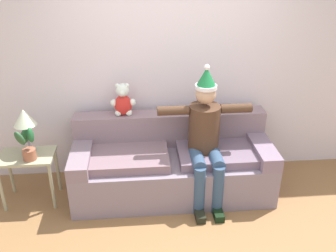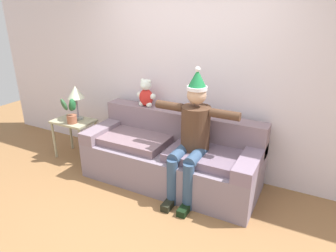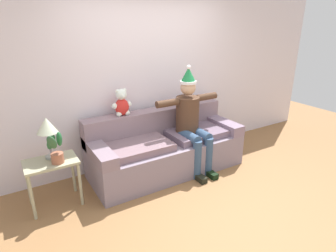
{
  "view_description": "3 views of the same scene",
  "coord_description": "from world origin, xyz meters",
  "px_view_note": "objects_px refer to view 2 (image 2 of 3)",
  "views": [
    {
      "loc": [
        -0.37,
        -2.62,
        2.66
      ],
      "look_at": [
        -0.06,
        0.92,
        0.89
      ],
      "focal_mm": 39.72,
      "sensor_mm": 36.0,
      "label": 1
    },
    {
      "loc": [
        1.57,
        -2.07,
        2.15
      ],
      "look_at": [
        -0.02,
        0.96,
        0.79
      ],
      "focal_mm": 32.09,
      "sensor_mm": 36.0,
      "label": 2
    },
    {
      "loc": [
        -1.96,
        -2.3,
        2.14
      ],
      "look_at": [
        -0.03,
        0.9,
        0.74
      ],
      "focal_mm": 30.48,
      "sensor_mm": 36.0,
      "label": 3
    }
  ],
  "objects_px": {
    "side_table": "(74,127)",
    "table_lamp": "(76,94)",
    "couch": "(172,156)",
    "teddy_bear": "(146,94)",
    "potted_plant": "(71,111)",
    "person_seated": "(192,134)"
  },
  "relations": [
    {
      "from": "person_seated",
      "to": "potted_plant",
      "type": "distance_m",
      "value": 1.88
    },
    {
      "from": "couch",
      "to": "potted_plant",
      "type": "distance_m",
      "value": 1.6
    },
    {
      "from": "table_lamp",
      "to": "couch",
      "type": "bearing_deg",
      "value": -0.16
    },
    {
      "from": "couch",
      "to": "side_table",
      "type": "height_order",
      "value": "couch"
    },
    {
      "from": "couch",
      "to": "side_table",
      "type": "distance_m",
      "value": 1.61
    },
    {
      "from": "couch",
      "to": "person_seated",
      "type": "xyz_separation_m",
      "value": [
        0.34,
        -0.17,
        0.45
      ]
    },
    {
      "from": "person_seated",
      "to": "table_lamp",
      "type": "height_order",
      "value": "person_seated"
    },
    {
      "from": "person_seated",
      "to": "side_table",
      "type": "relative_size",
      "value": 2.61
    },
    {
      "from": "teddy_bear",
      "to": "potted_plant",
      "type": "bearing_deg",
      "value": -156.56
    },
    {
      "from": "side_table",
      "to": "person_seated",
      "type": "bearing_deg",
      "value": -2.62
    },
    {
      "from": "person_seated",
      "to": "potted_plant",
      "type": "bearing_deg",
      "value": 179.97
    },
    {
      "from": "side_table",
      "to": "table_lamp",
      "type": "height_order",
      "value": "table_lamp"
    },
    {
      "from": "couch",
      "to": "teddy_bear",
      "type": "height_order",
      "value": "teddy_bear"
    },
    {
      "from": "teddy_bear",
      "to": "potted_plant",
      "type": "distance_m",
      "value": 1.12
    },
    {
      "from": "table_lamp",
      "to": "potted_plant",
      "type": "relative_size",
      "value": 1.3
    },
    {
      "from": "table_lamp",
      "to": "potted_plant",
      "type": "height_order",
      "value": "table_lamp"
    },
    {
      "from": "teddy_bear",
      "to": "table_lamp",
      "type": "distance_m",
      "value": 1.07
    },
    {
      "from": "couch",
      "to": "side_table",
      "type": "bearing_deg",
      "value": -177.27
    },
    {
      "from": "person_seated",
      "to": "side_table",
      "type": "height_order",
      "value": "person_seated"
    },
    {
      "from": "person_seated",
      "to": "teddy_bear",
      "type": "xyz_separation_m",
      "value": [
        -0.88,
        0.43,
        0.25
      ]
    },
    {
      "from": "person_seated",
      "to": "teddy_bear",
      "type": "height_order",
      "value": "person_seated"
    },
    {
      "from": "couch",
      "to": "side_table",
      "type": "relative_size",
      "value": 3.78
    }
  ]
}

